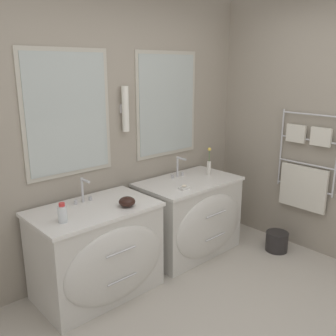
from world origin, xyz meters
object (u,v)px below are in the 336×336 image
object	(u,v)px
vanity_left	(99,251)
toiletry_bottle	(62,213)
vanity_right	(191,216)
flower_vase	(209,165)
amenity_bowl	(127,202)
waste_bin	(277,241)

from	to	relation	value
vanity_left	toiletry_bottle	distance (m)	0.56
vanity_right	toiletry_bottle	distance (m)	1.50
flower_vase	amenity_bowl	bearing A→B (deg)	-172.46
toiletry_bottle	amenity_bowl	bearing A→B (deg)	-6.53
flower_vase	waste_bin	distance (m)	1.08
amenity_bowl	flower_vase	size ratio (longest dim) A/B	0.46
vanity_left	amenity_bowl	size ratio (longest dim) A/B	7.53
vanity_right	amenity_bowl	bearing A→B (deg)	-172.03
vanity_left	amenity_bowl	bearing A→B (deg)	-29.92
amenity_bowl	waste_bin	world-z (taller)	amenity_bowl
vanity_right	amenity_bowl	size ratio (longest dim) A/B	7.53
vanity_right	flower_vase	distance (m)	0.57
amenity_bowl	waste_bin	bearing A→B (deg)	-16.71
toiletry_bottle	waste_bin	bearing A→B (deg)	-14.19
vanity_left	flower_vase	bearing A→B (deg)	1.30
toiletry_bottle	waste_bin	world-z (taller)	toiletry_bottle
waste_bin	vanity_right	bearing A→B (deg)	138.93
vanity_left	waste_bin	size ratio (longest dim) A/B	4.40
vanity_left	vanity_right	xyz separation A→B (m)	(1.11, 0.00, 0.00)
toiletry_bottle	vanity_right	bearing A→B (deg)	2.52
vanity_right	waste_bin	world-z (taller)	vanity_right
amenity_bowl	flower_vase	xyz separation A→B (m)	(1.18, 0.16, 0.07)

